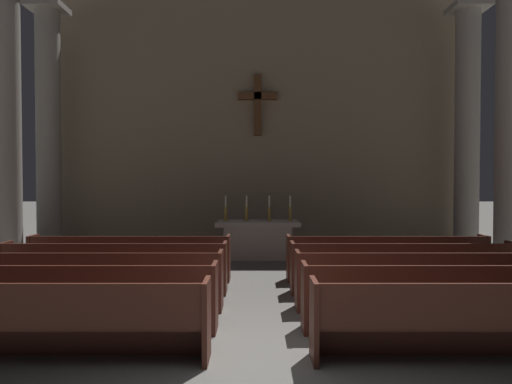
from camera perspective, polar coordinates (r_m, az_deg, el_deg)
name	(u,v)px	position (r m, az deg, el deg)	size (l,w,h in m)	color
ground_plane	(258,360)	(5.93, 0.26, -19.27)	(80.00, 80.00, 0.00)	#66635E
pew_left_row_1	(28,321)	(6.30, -25.33, -13.60)	(4.11, 0.50, 0.95)	#4C2319
pew_left_row_2	(66,297)	(7.29, -21.57, -11.50)	(4.11, 0.50, 0.95)	#4C2319
pew_left_row_3	(92,281)	(8.30, -18.75, -9.87)	(4.11, 0.50, 0.95)	#4C2319
pew_left_row_4	(113,268)	(9.34, -16.58, -8.59)	(4.11, 0.50, 0.95)	#4C2319
pew_left_row_5	(128,258)	(10.39, -14.85, -7.55)	(4.11, 0.50, 0.95)	#4C2319
pew_right_row_1	(488,320)	(6.34, 25.67, -13.51)	(4.11, 0.50, 0.95)	#4C2319
pew_right_row_2	(449,297)	(7.32, 21.81, -11.44)	(4.11, 0.50, 0.95)	#4C2319
pew_right_row_3	(421,280)	(8.33, 18.92, -9.83)	(4.11, 0.50, 0.95)	#4C2319
pew_right_row_4	(400,268)	(9.37, 16.67, -8.56)	(4.11, 0.50, 0.95)	#4C2319
pew_right_row_5	(384,258)	(10.41, 14.89, -7.53)	(4.11, 0.50, 0.95)	#4C2319
column_left_third	(3,123)	(12.87, -27.69, 7.23)	(1.02, 1.02, 7.02)	#9E998E
column_right_third	(508,123)	(12.92, 27.59, 7.21)	(1.02, 1.02, 7.02)	#9E998E
column_left_fourth	(46,133)	(14.97, -23.55, 6.45)	(1.02, 1.02, 7.02)	#9E998E
column_right_fourth	(465,133)	(15.01, 23.41, 6.44)	(1.02, 1.02, 7.02)	#9E998E
altar	(256,239)	(12.78, -0.02, -5.55)	(2.20, 0.90, 1.01)	#A8A399
candlestick_outer_left	(224,213)	(12.74, -3.85, -2.47)	(0.16, 0.16, 0.66)	#B79338
candlestick_inner_left	(244,213)	(12.72, -1.38, -2.47)	(0.16, 0.16, 0.66)	#B79338
candlestick_inner_right	(267,213)	(12.72, 1.33, -2.47)	(0.16, 0.16, 0.66)	#B79338
candlestick_outer_right	(288,213)	(12.75, 3.80, -2.47)	(0.16, 0.16, 0.66)	#B79338
apse_with_cross	(256,119)	(14.98, -0.06, 8.60)	(12.95, 0.47, 7.90)	gray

